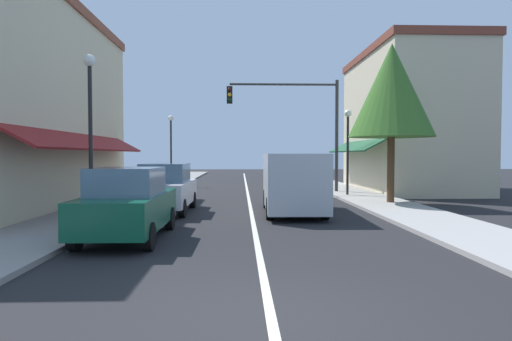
{
  "coord_description": "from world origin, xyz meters",
  "views": [
    {
      "loc": [
        -0.39,
        -5.39,
        2.08
      ],
      "look_at": [
        0.36,
        15.63,
        1.33
      ],
      "focal_mm": 30.86,
      "sensor_mm": 36.0,
      "label": 1
    }
  ],
  "objects_px": {
    "parked_car_nearest_left": "(128,204)",
    "street_lamp_left_near": "(90,111)",
    "parked_car_second_left": "(166,188)",
    "traffic_signal_mast_arm": "(299,115)",
    "tree_right_near": "(392,91)",
    "van_in_lane": "(293,181)",
    "street_lamp_right_mid": "(348,137)",
    "street_lamp_left_far": "(171,138)"
  },
  "relations": [
    {
      "from": "parked_car_second_left",
      "to": "street_lamp_right_mid",
      "type": "height_order",
      "value": "street_lamp_right_mid"
    },
    {
      "from": "traffic_signal_mast_arm",
      "to": "street_lamp_left_near",
      "type": "xyz_separation_m",
      "value": [
        -7.71,
        -9.95,
        -0.79
      ]
    },
    {
      "from": "tree_right_near",
      "to": "street_lamp_left_far",
      "type": "bearing_deg",
      "value": 132.85
    },
    {
      "from": "parked_car_nearest_left",
      "to": "tree_right_near",
      "type": "relative_size",
      "value": 0.62
    },
    {
      "from": "parked_car_second_left",
      "to": "street_lamp_left_near",
      "type": "height_order",
      "value": "street_lamp_left_near"
    },
    {
      "from": "parked_car_nearest_left",
      "to": "traffic_signal_mast_arm",
      "type": "bearing_deg",
      "value": 65.25
    },
    {
      "from": "street_lamp_right_mid",
      "to": "street_lamp_left_far",
      "type": "bearing_deg",
      "value": 140.26
    },
    {
      "from": "parked_car_nearest_left",
      "to": "street_lamp_left_near",
      "type": "bearing_deg",
      "value": 124.22
    },
    {
      "from": "traffic_signal_mast_arm",
      "to": "street_lamp_right_mid",
      "type": "distance_m",
      "value": 3.19
    },
    {
      "from": "street_lamp_left_far",
      "to": "tree_right_near",
      "type": "xyz_separation_m",
      "value": [
        10.9,
        -11.75,
        1.54
      ]
    },
    {
      "from": "street_lamp_left_far",
      "to": "tree_right_near",
      "type": "relative_size",
      "value": 0.71
    },
    {
      "from": "van_in_lane",
      "to": "street_lamp_right_mid",
      "type": "bearing_deg",
      "value": 61.28
    },
    {
      "from": "van_in_lane",
      "to": "tree_right_near",
      "type": "relative_size",
      "value": 0.78
    },
    {
      "from": "parked_car_second_left",
      "to": "street_lamp_right_mid",
      "type": "xyz_separation_m",
      "value": [
        7.98,
        5.54,
        2.06
      ]
    },
    {
      "from": "street_lamp_left_far",
      "to": "tree_right_near",
      "type": "bearing_deg",
      "value": -47.15
    },
    {
      "from": "parked_car_nearest_left",
      "to": "street_lamp_right_mid",
      "type": "relative_size",
      "value": 0.96
    },
    {
      "from": "van_in_lane",
      "to": "street_lamp_right_mid",
      "type": "distance_m",
      "value": 7.05
    },
    {
      "from": "parked_car_second_left",
      "to": "traffic_signal_mast_arm",
      "type": "bearing_deg",
      "value": 53.31
    },
    {
      "from": "van_in_lane",
      "to": "street_lamp_left_near",
      "type": "relative_size",
      "value": 1.02
    },
    {
      "from": "van_in_lane",
      "to": "street_lamp_left_near",
      "type": "height_order",
      "value": "street_lamp_left_near"
    },
    {
      "from": "traffic_signal_mast_arm",
      "to": "tree_right_near",
      "type": "relative_size",
      "value": 0.91
    },
    {
      "from": "parked_car_second_left",
      "to": "van_in_lane",
      "type": "bearing_deg",
      "value": -3.4
    },
    {
      "from": "parked_car_second_left",
      "to": "street_lamp_left_far",
      "type": "relative_size",
      "value": 0.87
    },
    {
      "from": "parked_car_nearest_left",
      "to": "street_lamp_left_far",
      "type": "relative_size",
      "value": 0.87
    },
    {
      "from": "van_in_lane",
      "to": "traffic_signal_mast_arm",
      "type": "distance_m",
      "value": 8.58
    },
    {
      "from": "street_lamp_left_near",
      "to": "street_lamp_left_far",
      "type": "relative_size",
      "value": 1.08
    },
    {
      "from": "parked_car_nearest_left",
      "to": "street_lamp_left_near",
      "type": "xyz_separation_m",
      "value": [
        -1.79,
        2.67,
        2.54
      ]
    },
    {
      "from": "parked_car_second_left",
      "to": "traffic_signal_mast_arm",
      "type": "height_order",
      "value": "traffic_signal_mast_arm"
    },
    {
      "from": "van_in_lane",
      "to": "traffic_signal_mast_arm",
      "type": "xyz_separation_m",
      "value": [
        1.29,
        7.91,
        3.06
      ]
    },
    {
      "from": "parked_car_second_left",
      "to": "street_lamp_left_near",
      "type": "bearing_deg",
      "value": -126.87
    },
    {
      "from": "tree_right_near",
      "to": "parked_car_nearest_left",
      "type": "bearing_deg",
      "value": -141.66
    },
    {
      "from": "traffic_signal_mast_arm",
      "to": "tree_right_near",
      "type": "bearing_deg",
      "value": -60.77
    },
    {
      "from": "street_lamp_left_far",
      "to": "street_lamp_right_mid",
      "type": "bearing_deg",
      "value": -39.74
    },
    {
      "from": "parked_car_nearest_left",
      "to": "van_in_lane",
      "type": "xyz_separation_m",
      "value": [
        4.63,
        4.71,
        0.27
      ]
    },
    {
      "from": "traffic_signal_mast_arm",
      "to": "street_lamp_right_mid",
      "type": "xyz_separation_m",
      "value": [
        2.13,
        -2.02,
        -1.26
      ]
    },
    {
      "from": "parked_car_nearest_left",
      "to": "traffic_signal_mast_arm",
      "type": "height_order",
      "value": "traffic_signal_mast_arm"
    },
    {
      "from": "traffic_signal_mast_arm",
      "to": "street_lamp_left_near",
      "type": "relative_size",
      "value": 1.19
    },
    {
      "from": "parked_car_nearest_left",
      "to": "street_lamp_left_near",
      "type": "height_order",
      "value": "street_lamp_left_near"
    },
    {
      "from": "parked_car_second_left",
      "to": "street_lamp_left_near",
      "type": "xyz_separation_m",
      "value": [
        -1.86,
        -2.39,
        2.54
      ]
    },
    {
      "from": "parked_car_second_left",
      "to": "traffic_signal_mast_arm",
      "type": "relative_size",
      "value": 0.68
    },
    {
      "from": "traffic_signal_mast_arm",
      "to": "tree_right_near",
      "type": "xyz_separation_m",
      "value": [
        3.08,
        -5.5,
        0.52
      ]
    },
    {
      "from": "street_lamp_right_mid",
      "to": "street_lamp_left_far",
      "type": "xyz_separation_m",
      "value": [
        -9.95,
        8.27,
        0.25
      ]
    }
  ]
}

